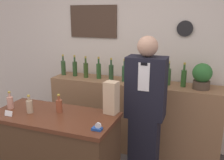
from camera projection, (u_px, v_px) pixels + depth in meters
back_wall at (125, 53)px, 3.70m from camera, size 5.20×0.09×2.70m
back_shelf at (132, 116)px, 3.59m from camera, size 2.39×0.45×1.01m
display_counter at (56, 155)px, 2.67m from camera, size 1.29×0.62×0.93m
shopkeeper at (145, 112)px, 2.83m from camera, size 0.43×0.27×1.71m
potted_plant at (202, 76)px, 3.10m from camera, size 0.24×0.24×0.33m
paper_bag at (111, 98)px, 2.54m from camera, size 0.14×0.14×0.34m
tape_dispenser at (97, 128)px, 2.20m from camera, size 0.09×0.06×0.07m
price_card_left at (9, 113)px, 2.50m from camera, size 0.09×0.02×0.06m
counter_bottle_0 at (10, 102)px, 2.69m from camera, size 0.07×0.07×0.19m
counter_bottle_1 at (29, 106)px, 2.57m from camera, size 0.07×0.07×0.19m
counter_bottle_2 at (59, 105)px, 2.60m from camera, size 0.07×0.07×0.19m
shelf_bottle_0 at (63, 67)px, 3.82m from camera, size 0.07×0.07×0.32m
shelf_bottle_1 at (75, 68)px, 3.76m from camera, size 0.07×0.07×0.32m
shelf_bottle_2 at (86, 70)px, 3.66m from camera, size 0.07×0.07×0.32m
shelf_bottle_3 at (99, 70)px, 3.61m from camera, size 0.07×0.07×0.32m
shelf_bottle_4 at (111, 72)px, 3.53m from camera, size 0.07×0.07×0.32m
shelf_bottle_5 at (124, 73)px, 3.46m from camera, size 0.07×0.07×0.32m
shelf_bottle_6 at (139, 74)px, 3.41m from camera, size 0.07×0.07×0.32m
shelf_bottle_7 at (153, 75)px, 3.33m from camera, size 0.07×0.07×0.32m
shelf_bottle_8 at (168, 76)px, 3.29m from camera, size 0.07×0.07×0.32m
shelf_bottle_9 at (184, 78)px, 3.21m from camera, size 0.07×0.07×0.32m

